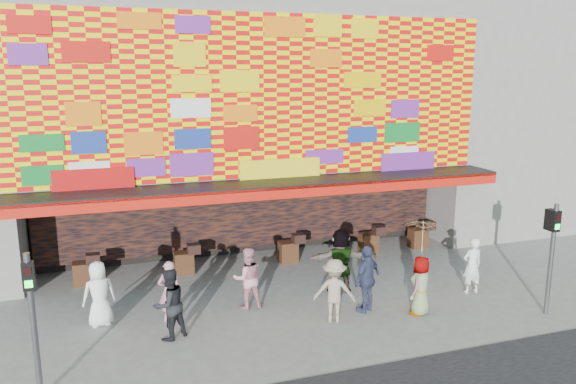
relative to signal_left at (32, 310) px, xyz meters
name	(u,v)px	position (x,y,z in m)	size (l,w,h in m)	color
ground	(308,322)	(6.20, 1.50, -1.86)	(90.00, 90.00, 0.00)	slate
shop_building	(232,101)	(6.20, 9.68, 3.37)	(15.20, 9.40, 10.00)	gray
neighbor_right	(523,78)	(19.20, 9.50, 4.14)	(11.00, 8.00, 12.00)	gray
signal_left	(32,310)	(0.00, 0.00, 0.00)	(0.22, 0.20, 3.00)	#59595B
signal_right	(553,247)	(12.40, 0.00, 0.00)	(0.22, 0.20, 3.00)	#59595B
ped_a	(99,294)	(1.16, 3.04, -1.02)	(0.82, 0.53, 1.68)	white
ped_b	(170,291)	(2.87, 2.74, -1.05)	(0.59, 0.39, 1.61)	#C47E90
ped_c	(169,304)	(2.75, 1.74, -0.99)	(0.85, 0.66, 1.75)	black
ped_d	(334,291)	(6.87, 1.38, -1.03)	(1.07, 0.62, 1.66)	gray
ped_e	(367,279)	(7.93, 1.66, -0.94)	(1.07, 0.45, 1.83)	#343A5B
ped_f	(340,261)	(7.79, 3.11, -0.91)	(1.76, 0.56, 1.90)	gray
ped_g	(421,286)	(9.19, 1.05, -1.06)	(0.78, 0.51, 1.59)	gray
ped_h	(472,265)	(11.40, 1.87, -1.04)	(0.60, 0.39, 1.64)	white
ped_i	(248,278)	(4.97, 2.90, -1.02)	(0.82, 0.64, 1.69)	pink
parasol	(423,237)	(9.19, 1.05, 0.27)	(1.12, 1.14, 1.81)	beige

